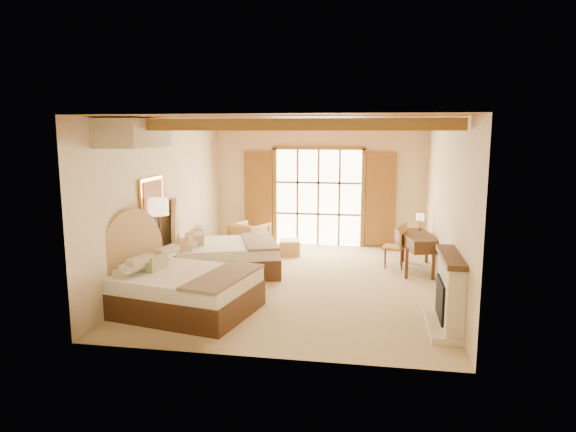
% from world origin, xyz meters
% --- Properties ---
extents(floor, '(7.00, 7.00, 0.00)m').
position_xyz_m(floor, '(0.00, 0.00, 0.00)').
color(floor, tan).
rests_on(floor, ground).
extents(wall_back, '(5.50, 0.00, 5.50)m').
position_xyz_m(wall_back, '(0.00, 3.50, 1.60)').
color(wall_back, beige).
rests_on(wall_back, ground).
extents(wall_left, '(0.00, 7.00, 7.00)m').
position_xyz_m(wall_left, '(-2.75, 0.00, 1.60)').
color(wall_left, beige).
rests_on(wall_left, ground).
extents(wall_right, '(0.00, 7.00, 7.00)m').
position_xyz_m(wall_right, '(2.75, 0.00, 1.60)').
color(wall_right, beige).
rests_on(wall_right, ground).
extents(ceiling, '(7.00, 7.00, 0.00)m').
position_xyz_m(ceiling, '(0.00, 0.00, 3.20)').
color(ceiling, '#A96C35').
rests_on(ceiling, ground).
extents(ceiling_beams, '(5.39, 4.60, 0.18)m').
position_xyz_m(ceiling_beams, '(0.00, 0.00, 3.08)').
color(ceiling_beams, olive).
rests_on(ceiling_beams, ceiling).
extents(french_doors, '(3.95, 0.08, 2.60)m').
position_xyz_m(french_doors, '(0.00, 3.44, 1.25)').
color(french_doors, white).
rests_on(french_doors, ground).
extents(fireplace, '(0.46, 1.40, 1.16)m').
position_xyz_m(fireplace, '(2.60, -2.00, 0.51)').
color(fireplace, beige).
rests_on(fireplace, ground).
extents(painting, '(0.06, 0.95, 0.75)m').
position_xyz_m(painting, '(-2.70, -0.75, 1.75)').
color(painting, gold).
rests_on(painting, wall_left).
extents(canopy_valance, '(0.70, 1.40, 0.45)m').
position_xyz_m(canopy_valance, '(-2.40, -2.00, 2.95)').
color(canopy_valance, beige).
rests_on(canopy_valance, ceiling).
extents(bed_near, '(2.54, 2.09, 1.46)m').
position_xyz_m(bed_near, '(-1.80, -1.99, 0.44)').
color(bed_near, '#432D16').
rests_on(bed_near, floor).
extents(bed_far, '(2.66, 2.25, 1.42)m').
position_xyz_m(bed_far, '(-1.79, 0.40, 0.43)').
color(bed_far, '#432D16').
rests_on(bed_far, floor).
extents(nightstand, '(0.59, 0.59, 0.55)m').
position_xyz_m(nightstand, '(-2.44, -0.98, 0.28)').
color(nightstand, '#432D16').
rests_on(nightstand, floor).
extents(floor_lamp, '(0.37, 0.37, 1.75)m').
position_xyz_m(floor_lamp, '(-2.50, -0.93, 1.49)').
color(floor_lamp, '#362919').
rests_on(floor_lamp, floor).
extents(armchair, '(1.06, 1.07, 0.74)m').
position_xyz_m(armchair, '(-1.60, 2.38, 0.37)').
color(armchair, tan).
rests_on(armchair, floor).
extents(ottoman, '(0.58, 0.58, 0.36)m').
position_xyz_m(ottoman, '(-0.56, 2.24, 0.18)').
color(ottoman, '#AA8D4F').
rests_on(ottoman, floor).
extents(desk, '(0.95, 1.58, 0.80)m').
position_xyz_m(desk, '(2.40, 1.30, 0.43)').
color(desk, '#432D16').
rests_on(desk, floor).
extents(desk_chair, '(0.56, 0.55, 1.01)m').
position_xyz_m(desk_chair, '(1.92, 1.49, 0.31)').
color(desk_chair, olive).
rests_on(desk_chair, floor).
extents(desk_lamp, '(0.18, 0.18, 0.36)m').
position_xyz_m(desk_lamp, '(2.47, 1.84, 1.07)').
color(desk_lamp, '#362919').
rests_on(desk_lamp, desk).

